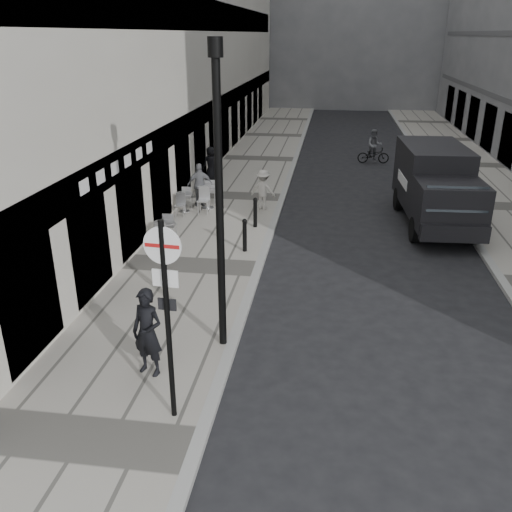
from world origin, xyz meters
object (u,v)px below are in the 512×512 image
(lamppost, at_px, (219,189))
(sign_post, at_px, (166,297))
(panel_van, at_px, (436,183))
(walking_man, at_px, (148,332))
(cyclist, at_px, (374,150))

(lamppost, bearing_deg, sign_post, -98.81)
(sign_post, distance_m, panel_van, 13.80)
(walking_man, relative_size, lamppost, 0.29)
(panel_van, relative_size, cyclist, 3.29)
(lamppost, bearing_deg, walking_man, -133.11)
(cyclist, bearing_deg, lamppost, -105.14)
(walking_man, bearing_deg, panel_van, 74.13)
(sign_post, xyz_separation_m, cyclist, (4.85, 22.28, -1.81))
(walking_man, height_order, cyclist, walking_man)
(walking_man, xyz_separation_m, sign_post, (0.85, -1.24, 1.47))
(sign_post, relative_size, cyclist, 2.06)
(lamppost, height_order, cyclist, lamppost)
(sign_post, bearing_deg, cyclist, 82.71)
(sign_post, bearing_deg, lamppost, 86.18)
(walking_man, distance_m, panel_van, 13.14)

